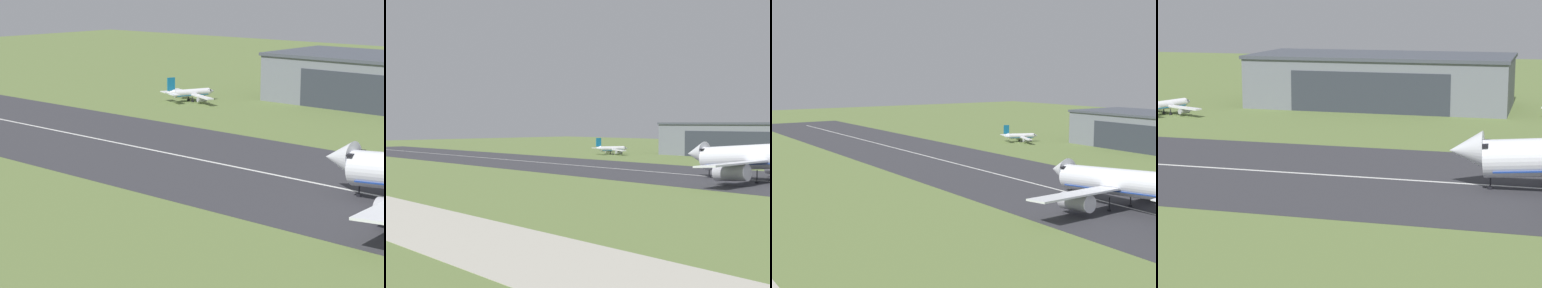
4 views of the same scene
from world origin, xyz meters
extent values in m
plane|color=olive|center=(0.00, 58.37, 0.00)|extent=(654.04, 654.04, 0.00)
cube|color=#333338|center=(0.00, 116.74, 0.03)|extent=(414.04, 49.82, 0.06)
cube|color=silver|center=(0.00, 116.74, 0.07)|extent=(372.64, 0.70, 0.01)
cube|color=#2D333D|center=(-10.51, 186.70, 5.40)|extent=(42.65, 0.12, 10.81)
cylinder|color=silver|center=(42.19, 114.45, 6.11)|extent=(33.11, 6.30, 8.49)
cone|color=silver|center=(23.16, 114.26, 6.11)|extent=(5.88, 6.03, 6.37)
cube|color=black|center=(26.11, 114.29, 7.31)|extent=(1.18, 5.09, 0.52)
cube|color=navy|center=(42.19, 114.45, 4.47)|extent=(29.40, 5.97, 2.48)
cylinder|color=#A8A8B2|center=(40.33, 126.66, 2.97)|extent=(8.06, 3.78, 4.29)
cube|color=silver|center=(41.68, 100.46, 5.07)|extent=(5.66, 22.06, 0.82)
cylinder|color=#A8A8B2|center=(40.57, 102.21, 2.97)|extent=(8.06, 3.78, 4.29)
cylinder|color=black|center=(27.04, 114.30, 1.56)|extent=(0.24, 0.24, 3.13)
cylinder|color=black|center=(27.04, 114.30, 0.22)|extent=(0.84, 0.84, 0.44)
cylinder|color=black|center=(42.00, 118.03, 1.56)|extent=(0.24, 0.24, 3.13)
cylinder|color=black|center=(42.00, 118.03, 0.22)|extent=(0.84, 0.84, 0.44)
cylinder|color=black|center=(42.07, 110.87, 1.56)|extent=(0.24, 0.24, 3.13)
cylinder|color=black|center=(42.07, 110.87, 0.22)|extent=(0.84, 0.84, 0.44)
cylinder|color=white|center=(-60.59, 171.86, 2.59)|extent=(6.30, 11.54, 2.25)
cone|color=white|center=(-58.12, 178.16, 2.59)|extent=(2.83, 2.70, 2.25)
cone|color=white|center=(-63.19, 165.25, 2.99)|extent=(2.87, 3.25, 2.02)
cube|color=black|center=(-58.53, 177.13, 3.04)|extent=(2.18, 1.72, 0.44)
cube|color=#146B9E|center=(-60.59, 171.86, 1.97)|extent=(5.77, 10.42, 0.20)
cube|color=white|center=(-54.60, 169.76, 2.20)|extent=(10.45, 5.68, 0.40)
cylinder|color=#A8A8B2|center=(-55.23, 170.44, 1.25)|extent=(2.36, 3.23, 1.39)
cube|color=white|center=(-66.41, 174.40, 2.20)|extent=(10.45, 5.68, 0.40)
cylinder|color=#A8A8B2|center=(-65.49, 174.46, 1.25)|extent=(2.36, 3.23, 1.39)
cube|color=#146B9E|center=(-63.04, 165.63, 5.62)|extent=(1.15, 2.38, 3.82)
cube|color=white|center=(-60.54, 164.22, 2.93)|extent=(3.98, 3.24, 0.24)
cube|color=white|center=(-65.83, 166.29, 2.93)|extent=(3.98, 3.24, 0.24)
cylinder|color=black|center=(-58.93, 176.10, 0.73)|extent=(0.24, 0.24, 1.47)
cylinder|color=black|center=(-58.93, 176.10, 0.22)|extent=(0.84, 0.84, 0.44)
cylinder|color=black|center=(-59.44, 171.12, 0.73)|extent=(0.24, 0.24, 1.47)
cylinder|color=black|center=(-59.44, 171.12, 0.22)|extent=(0.84, 0.84, 0.44)
cylinder|color=black|center=(-61.94, 172.10, 0.73)|extent=(0.24, 0.24, 1.47)
cylinder|color=black|center=(-61.94, 172.10, 0.22)|extent=(0.84, 0.84, 0.44)
camera|label=1|loc=(85.06, 5.69, 35.28)|focal=70.00mm
camera|label=2|loc=(103.25, -4.00, 13.89)|focal=50.00mm
camera|label=3|loc=(118.94, 20.58, 30.16)|focal=50.00mm
camera|label=4|loc=(35.80, -1.28, 29.20)|focal=70.00mm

